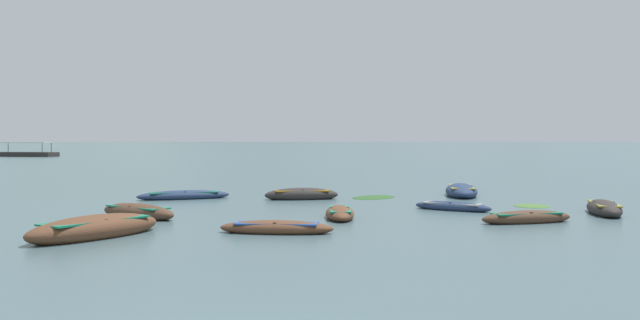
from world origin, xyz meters
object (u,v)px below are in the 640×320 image
object	(u,v)px
rowboat_8	(278,228)
rowboat_9	(605,209)
rowboat_2	(97,228)
rowboat_4	(463,191)
rowboat_3	(454,207)
rowboat_0	(341,213)
rowboat_5	(185,195)
rowboat_6	(528,218)
rowboat_7	(139,212)
ferry_0	(27,154)
rowboat_1	(303,195)

from	to	relation	value
rowboat_8	rowboat_9	world-z (taller)	rowboat_9
rowboat_2	rowboat_4	size ratio (longest dim) A/B	0.94
rowboat_2	rowboat_3	world-z (taller)	rowboat_2
rowboat_0	rowboat_5	bearing A→B (deg)	133.39
rowboat_2	rowboat_6	distance (m)	13.34
rowboat_4	rowboat_7	size ratio (longest dim) A/B	1.33
rowboat_2	rowboat_3	bearing A→B (deg)	31.84
rowboat_3	rowboat_7	size ratio (longest dim) A/B	0.86
rowboat_7	rowboat_3	bearing A→B (deg)	11.89
ferry_0	rowboat_3	bearing A→B (deg)	-57.10
rowboat_5	ferry_0	world-z (taller)	ferry_0
rowboat_2	rowboat_5	world-z (taller)	rowboat_2
rowboat_2	rowboat_6	size ratio (longest dim) A/B	1.30
rowboat_1	rowboat_5	size ratio (longest dim) A/B	0.81
rowboat_5	rowboat_6	world-z (taller)	rowboat_6
rowboat_7	rowboat_5	bearing A→B (deg)	89.25
rowboat_4	rowboat_9	size ratio (longest dim) A/B	1.27
rowboat_0	rowboat_9	bearing A→B (deg)	7.09
rowboat_1	rowboat_4	bearing A→B (deg)	14.08
rowboat_5	rowboat_7	world-z (taller)	rowboat_7
rowboat_7	rowboat_9	distance (m)	16.72
rowboat_5	rowboat_9	size ratio (longest dim) A/B	1.18
rowboat_1	rowboat_4	xyz separation A→B (m)	(7.68, 1.93, 0.02)
rowboat_2	rowboat_7	bearing A→B (deg)	91.30
rowboat_5	ferry_0	size ratio (longest dim) A/B	0.40
rowboat_5	rowboat_8	world-z (taller)	rowboat_5
rowboat_5	rowboat_9	xyz separation A→B (m)	(16.58, -6.11, 0.04)
ferry_0	rowboat_4	bearing A→B (deg)	-53.99
rowboat_1	rowboat_2	xyz separation A→B (m)	(-5.38, -11.70, 0.04)
rowboat_6	rowboat_3	bearing A→B (deg)	113.21
rowboat_3	rowboat_5	distance (m)	12.32
rowboat_3	rowboat_2	bearing A→B (deg)	-148.16
rowboat_9	rowboat_4	bearing A→B (deg)	114.11
ferry_0	rowboat_8	bearing A→B (deg)	-62.08
rowboat_1	rowboat_5	distance (m)	5.39
rowboat_9	rowboat_6	bearing A→B (deg)	-144.62
rowboat_2	rowboat_9	xyz separation A→B (m)	(16.57, 5.77, -0.05)
rowboat_3	rowboat_7	bearing A→B (deg)	-168.11
rowboat_5	rowboat_8	size ratio (longest dim) A/B	1.27
rowboat_6	ferry_0	bearing A→B (deg)	122.51
rowboat_4	ferry_0	size ratio (longest dim) A/B	0.43
rowboat_3	rowboat_8	bearing A→B (deg)	-135.70
rowboat_3	rowboat_4	xyz separation A→B (m)	(1.75, 6.60, 0.09)
rowboat_1	rowboat_9	xyz separation A→B (m)	(11.19, -5.93, -0.01)
rowboat_4	rowboat_6	size ratio (longest dim) A/B	1.39
rowboat_3	rowboat_4	size ratio (longest dim) A/B	0.65
rowboat_1	ferry_0	distance (m)	90.82
rowboat_1	rowboat_2	size ratio (longest dim) A/B	0.80
ferry_0	rowboat_0	bearing A→B (deg)	-60.05
rowboat_7	rowboat_8	distance (m)	6.33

